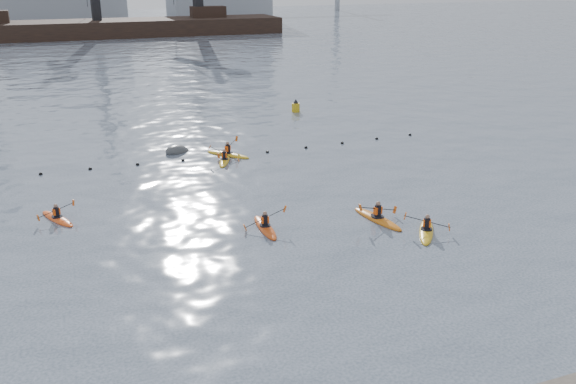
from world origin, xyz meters
name	(u,v)px	position (x,y,z in m)	size (l,w,h in m)	color
ground	(366,323)	(0.00, 0.00, 0.00)	(400.00, 400.00, 0.00)	#35404D
float_line	(204,158)	(-0.50, 22.53, 0.03)	(33.24, 0.73, 0.24)	black
barge_pier	(97,27)	(-0.22, 110.00, 1.89)	(72.00, 19.30, 29.50)	black
kayaker_0	(265,227)	(-0.58, 9.55, 0.10)	(2.25, 3.28, 1.21)	#C44512
kayaker_1	(426,230)	(6.66, 6.23, 0.10)	(2.45, 3.14, 1.08)	gold
kayaker_2	(57,218)	(-10.23, 14.53, 0.09)	(1.90, 3.02, 0.98)	#EB4F16
kayaker_3	(224,160)	(0.60, 21.31, 0.09)	(2.02, 3.04, 1.25)	gold
kayaker_4	(377,218)	(5.19, 8.49, 0.11)	(2.47, 3.73, 1.27)	#C96712
kayaker_5	(228,154)	(1.21, 22.60, 0.11)	(2.76, 3.16, 1.25)	gold
mooring_buoy	(177,152)	(-1.91, 24.72, 0.00)	(2.02, 1.19, 1.01)	#3B3D40
nav_buoy	(296,107)	(10.82, 33.85, 0.40)	(0.73, 0.73, 1.33)	gold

